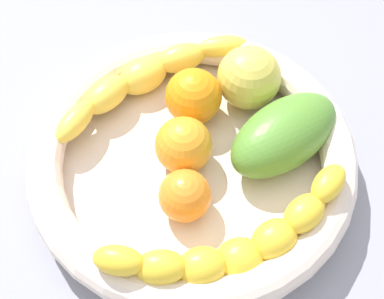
# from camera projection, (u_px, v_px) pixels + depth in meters

# --- Properties ---
(kitchen_counter) EXTENTS (1.20, 1.20, 0.03)m
(kitchen_counter) POSITION_uv_depth(u_px,v_px,m) (192.00, 181.00, 0.61)
(kitchen_counter) COLOR gray
(kitchen_counter) RESTS_ON ground
(fruit_bowl) EXTENTS (0.33, 0.33, 0.05)m
(fruit_bowl) POSITION_uv_depth(u_px,v_px,m) (192.00, 160.00, 0.58)
(fruit_bowl) COLOR beige
(fruit_bowl) RESTS_ON kitchen_counter
(banana_draped_left) EXTENTS (0.24, 0.10, 0.04)m
(banana_draped_left) POSITION_uv_depth(u_px,v_px,m) (146.00, 77.00, 0.62)
(banana_draped_left) COLOR yellow
(banana_draped_left) RESTS_ON fruit_bowl
(banana_draped_right) EXTENTS (0.25, 0.08, 0.06)m
(banana_draped_right) POSITION_uv_depth(u_px,v_px,m) (236.00, 245.00, 0.50)
(banana_draped_right) COLOR yellow
(banana_draped_right) RESTS_ON fruit_bowl
(orange_front) EXTENTS (0.06, 0.06, 0.06)m
(orange_front) POSITION_uv_depth(u_px,v_px,m) (184.00, 145.00, 0.57)
(orange_front) COLOR orange
(orange_front) RESTS_ON fruit_bowl
(orange_mid_left) EXTENTS (0.05, 0.05, 0.05)m
(orange_mid_left) POSITION_uv_depth(u_px,v_px,m) (185.00, 196.00, 0.54)
(orange_mid_left) COLOR orange
(orange_mid_left) RESTS_ON fruit_bowl
(orange_mid_right) EXTENTS (0.06, 0.06, 0.06)m
(orange_mid_right) POSITION_uv_depth(u_px,v_px,m) (193.00, 97.00, 0.60)
(orange_mid_right) COLOR orange
(orange_mid_right) RESTS_ON fruit_bowl
(mango_green) EXTENTS (0.15, 0.11, 0.06)m
(mango_green) POSITION_uv_depth(u_px,v_px,m) (284.00, 134.00, 0.57)
(mango_green) COLOR #548B2F
(mango_green) RESTS_ON fruit_bowl
(apple_yellow) EXTENTS (0.07, 0.07, 0.07)m
(apple_yellow) POSITION_uv_depth(u_px,v_px,m) (249.00, 77.00, 0.61)
(apple_yellow) COLOR #D8C74F
(apple_yellow) RESTS_ON fruit_bowl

